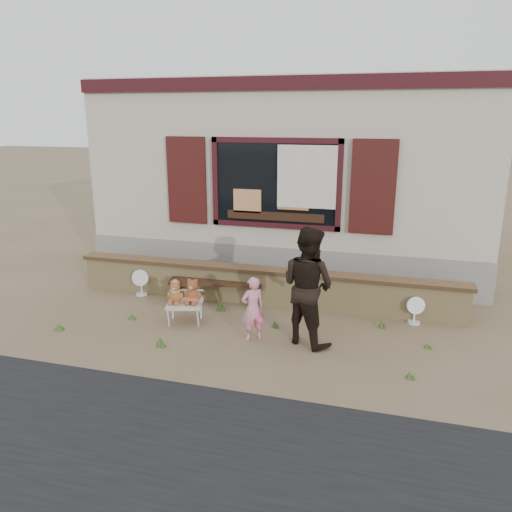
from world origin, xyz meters
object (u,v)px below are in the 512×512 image
(bench, at_px, (216,286))
(teddy_bear_right, at_px, (193,291))
(folding_chair, at_px, (185,305))
(adult, at_px, (308,286))
(teddy_bear_left, at_px, (176,292))
(child, at_px, (253,309))

(bench, height_order, teddy_bear_right, teddy_bear_right)
(folding_chair, height_order, adult, adult)
(teddy_bear_left, height_order, teddy_bear_right, teddy_bear_right)
(folding_chair, height_order, teddy_bear_left, teddy_bear_left)
(bench, bearing_deg, adult, -41.91)
(teddy_bear_left, distance_m, adult, 2.21)
(teddy_bear_right, height_order, child, child)
(bench, xyz_separation_m, folding_chair, (-0.17, -0.99, 0.00))
(teddy_bear_left, bearing_deg, bench, 58.22)
(folding_chair, bearing_deg, bench, 65.05)
(teddy_bear_right, bearing_deg, child, -32.32)
(child, bearing_deg, folding_chair, -50.40)
(folding_chair, relative_size, child, 0.67)
(bench, height_order, child, child)
(folding_chair, height_order, teddy_bear_right, teddy_bear_right)
(bench, distance_m, teddy_bear_left, 1.09)
(bench, xyz_separation_m, child, (1.08, -1.30, 0.19))
(teddy_bear_left, relative_size, adult, 0.22)
(teddy_bear_right, bearing_deg, adult, -21.38)
(teddy_bear_left, bearing_deg, folding_chair, -0.00)
(folding_chair, distance_m, teddy_bear_right, 0.28)
(bench, relative_size, adult, 0.96)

